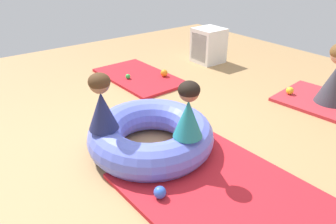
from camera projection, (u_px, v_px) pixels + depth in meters
ground_plane at (165, 149)px, 3.04m from camera, size 8.00×8.00×0.00m
gym_mat_near_right at (139, 77)px, 4.67m from camera, size 1.41×0.85×0.04m
gym_mat_center_rear at (230, 199)px, 2.40m from camera, size 1.77×1.29×0.04m
gym_mat_near_left at (329, 103)px, 3.87m from camera, size 1.25×0.98×0.04m
inflatable_cushion at (151, 135)px, 2.95m from camera, size 1.17×1.17×0.32m
child_in_navy at (101, 103)px, 2.63m from camera, size 0.30×0.30×0.50m
child_in_teal at (188, 110)px, 2.52m from camera, size 0.28×0.28×0.49m
play_ball_yellow at (290, 91)px, 4.05m from camera, size 0.10×0.10×0.10m
play_ball_blue at (160, 192)px, 2.37m from camera, size 0.10×0.10×0.10m
play_ball_green at (128, 76)px, 4.54m from camera, size 0.07×0.07×0.07m
play_ball_orange at (164, 73)px, 4.61m from camera, size 0.10×0.10×0.10m
play_ball_pink at (207, 137)px, 3.08m from camera, size 0.09×0.09×0.09m
play_ball_yellow_second at (333, 90)px, 4.11m from camera, size 0.08×0.08×0.08m
storage_cube at (207, 46)px, 5.22m from camera, size 0.44×0.44×0.56m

